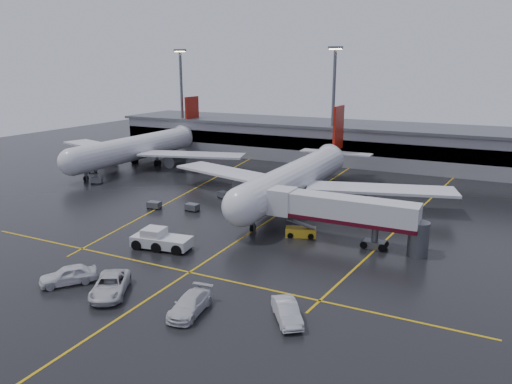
% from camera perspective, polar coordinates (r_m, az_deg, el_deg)
% --- Properties ---
extents(ground, '(220.00, 220.00, 0.00)m').
position_cam_1_polar(ground, '(71.10, 2.16, -2.94)').
color(ground, black).
rests_on(ground, ground).
extents(apron_line_centre, '(0.25, 90.00, 0.02)m').
position_cam_1_polar(apron_line_centre, '(71.10, 2.16, -2.93)').
color(apron_line_centre, gold).
rests_on(apron_line_centre, ground).
extents(apron_line_stop, '(60.00, 0.25, 0.02)m').
position_cam_1_polar(apron_line_stop, '(53.08, -7.81, -9.30)').
color(apron_line_stop, gold).
rests_on(apron_line_stop, ground).
extents(apron_line_left, '(9.99, 69.35, 0.02)m').
position_cam_1_polar(apron_line_left, '(88.91, -6.96, 0.55)').
color(apron_line_left, gold).
rests_on(apron_line_left, ground).
extents(apron_line_right, '(7.57, 69.64, 0.02)m').
position_cam_1_polar(apron_line_right, '(75.60, 17.93, -2.58)').
color(apron_line_right, gold).
rests_on(apron_line_right, ground).
extents(terminal, '(122.00, 19.00, 8.60)m').
position_cam_1_polar(terminal, '(114.54, 12.18, 5.66)').
color(terminal, gray).
rests_on(terminal, ground).
extents(light_mast_left, '(3.00, 1.20, 25.45)m').
position_cam_1_polar(light_mast_left, '(127.03, -8.72, 11.27)').
color(light_mast_left, '#595B60').
rests_on(light_mast_left, ground).
extents(light_mast_mid, '(3.00, 1.20, 25.45)m').
position_cam_1_polar(light_mast_mid, '(109.14, 9.08, 10.75)').
color(light_mast_mid, '#595B60').
rests_on(light_mast_mid, ground).
extents(main_airliner, '(48.80, 45.60, 14.10)m').
position_cam_1_polar(main_airliner, '(78.66, 5.11, 1.90)').
color(main_airliner, silver).
rests_on(main_airliner, ground).
extents(second_airliner, '(48.80, 45.60, 14.10)m').
position_cam_1_polar(second_airliner, '(110.22, -13.30, 5.20)').
color(second_airliner, silver).
rests_on(second_airliner, ground).
extents(jet_bridge, '(19.90, 3.40, 6.05)m').
position_cam_1_polar(jet_bridge, '(60.65, 10.11, -2.38)').
color(jet_bridge, silver).
rests_on(jet_bridge, ground).
extents(pushback_tractor, '(7.49, 3.99, 2.56)m').
position_cam_1_polar(pushback_tractor, '(59.91, -11.16, -5.58)').
color(pushback_tractor, silver).
rests_on(pushback_tractor, ground).
extents(belt_loader, '(4.23, 2.87, 2.47)m').
position_cam_1_polar(belt_loader, '(63.18, 5.27, -4.68)').
color(belt_loader, gold).
rests_on(belt_loader, ground).
extents(service_van_a, '(5.85, 7.14, 1.81)m').
position_cam_1_polar(service_van_a, '(49.63, -16.73, -10.43)').
color(service_van_a, silver).
rests_on(service_van_a, ground).
extents(service_van_b, '(3.09, 6.06, 1.69)m').
position_cam_1_polar(service_van_b, '(44.70, -7.74, -12.90)').
color(service_van_b, silver).
rests_on(service_van_b, ground).
extents(service_van_c, '(4.49, 5.22, 1.70)m').
position_cam_1_polar(service_van_c, '(43.19, 3.64, -13.81)').
color(service_van_c, silver).
rests_on(service_van_c, ground).
extents(service_van_d, '(5.22, 5.72, 1.89)m').
position_cam_1_polar(service_van_d, '(53.19, -21.15, -9.05)').
color(service_van_d, silver).
rests_on(service_van_d, ground).
extents(baggage_cart_a, '(2.04, 1.36, 1.12)m').
position_cam_1_polar(baggage_cart_a, '(74.46, -7.50, -1.74)').
color(baggage_cart_a, '#595B60').
rests_on(baggage_cart_a, ground).
extents(baggage_cart_b, '(2.14, 1.53, 1.12)m').
position_cam_1_polar(baggage_cart_b, '(76.60, -11.85, -1.47)').
color(baggage_cart_b, '#595B60').
rests_on(baggage_cart_b, ground).
extents(baggage_cart_c, '(2.37, 2.06, 1.12)m').
position_cam_1_polar(baggage_cart_c, '(81.05, -3.80, -0.30)').
color(baggage_cart_c, '#595B60').
rests_on(baggage_cart_c, ground).
extents(baggage_cart_d, '(2.19, 1.61, 1.12)m').
position_cam_1_polar(baggage_cart_d, '(105.95, -18.75, 2.48)').
color(baggage_cart_d, '#595B60').
rests_on(baggage_cart_d, ground).
extents(baggage_cart_e, '(2.36, 2.00, 1.12)m').
position_cam_1_polar(baggage_cart_e, '(95.78, -18.17, 1.31)').
color(baggage_cart_e, '#595B60').
rests_on(baggage_cart_e, ground).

